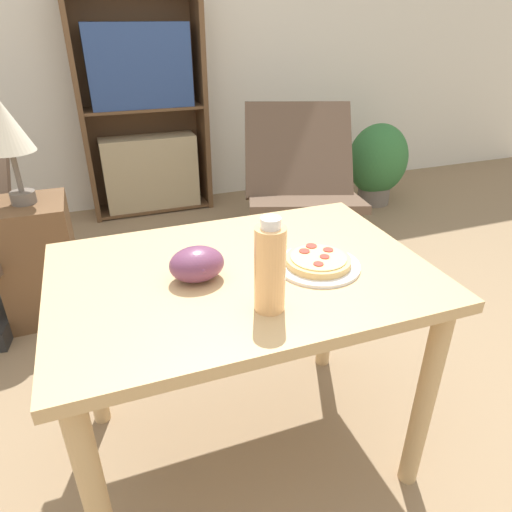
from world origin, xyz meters
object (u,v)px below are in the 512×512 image
at_px(drink_bottle, 270,268).
at_px(bookshelf, 145,118).
at_px(pizza_on_plate, 318,262).
at_px(grape_bunch, 197,264).
at_px(potted_plant_floor, 378,162).
at_px(table_lamp, 6,131).
at_px(side_table, 39,261).
at_px(lounge_chair_far, 300,206).

distance_m(drink_bottle, bookshelf, 2.61).
height_order(pizza_on_plate, grape_bunch, grape_bunch).
xyz_separation_m(drink_bottle, potted_plant_floor, (1.77, 2.12, -0.51)).
distance_m(grape_bunch, potted_plant_floor, 2.74).
distance_m(pizza_on_plate, bookshelf, 2.47).
distance_m(grape_bunch, table_lamp, 1.28).
xyz_separation_m(grape_bunch, table_lamp, (-0.55, 1.15, 0.16)).
xyz_separation_m(pizza_on_plate, grape_bunch, (-0.34, 0.05, 0.03)).
bearing_deg(side_table, grape_bunch, -64.50).
bearing_deg(drink_bottle, side_table, 116.88).
relative_size(drink_bottle, potted_plant_floor, 0.38).
bearing_deg(grape_bunch, lounge_chair_far, 54.98).
distance_m(pizza_on_plate, side_table, 1.56).
xyz_separation_m(pizza_on_plate, side_table, (-0.89, 1.20, -0.44)).
relative_size(drink_bottle, bookshelf, 0.16).
bearing_deg(pizza_on_plate, drink_bottle, -145.08).
height_order(lounge_chair_far, potted_plant_floor, lounge_chair_far).
height_order(drink_bottle, side_table, drink_bottle).
bearing_deg(bookshelf, side_table, -120.17).
distance_m(pizza_on_plate, grape_bunch, 0.35).
xyz_separation_m(grape_bunch, bookshelf, (0.19, 2.41, -0.07)).
bearing_deg(grape_bunch, drink_bottle, -55.74).
bearing_deg(potted_plant_floor, table_lamp, -162.40).
xyz_separation_m(grape_bunch, drink_bottle, (0.13, -0.20, 0.07)).
distance_m(drink_bottle, lounge_chair_far, 1.90).
height_order(drink_bottle, lounge_chair_far, drink_bottle).
distance_m(side_table, table_lamp, 0.63).
bearing_deg(pizza_on_plate, potted_plant_floor, 51.72).
distance_m(grape_bunch, lounge_chair_far, 1.79).
bearing_deg(side_table, potted_plant_floor, 17.60).
bearing_deg(table_lamp, pizza_on_plate, -53.41).
relative_size(pizza_on_plate, table_lamp, 0.53).
distance_m(drink_bottle, side_table, 1.60).
bearing_deg(potted_plant_floor, bookshelf, 164.26).
xyz_separation_m(grape_bunch, lounge_chair_far, (0.99, 1.41, -0.49)).
distance_m(bookshelf, side_table, 1.51).
height_order(drink_bottle, bookshelf, bookshelf).
bearing_deg(bookshelf, table_lamp, -120.17).
bearing_deg(side_table, pizza_on_plate, -53.41).
bearing_deg(potted_plant_floor, side_table, -162.40).
relative_size(pizza_on_plate, drink_bottle, 1.00).
bearing_deg(potted_plant_floor, drink_bottle, -129.81).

